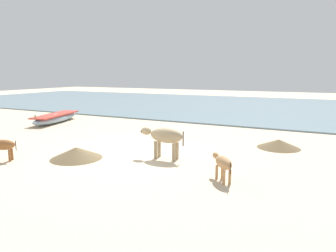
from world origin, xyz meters
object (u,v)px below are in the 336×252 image
object	(u,v)px
fishing_boat_1	(56,118)
calf_far_tan	(223,163)
cow_adult_dun	(165,136)
calf_near_brown	(1,146)

from	to	relation	value
fishing_boat_1	calf_far_tan	xyz separation A→B (m)	(11.18, -4.96, 0.21)
cow_adult_dun	calf_far_tan	xyz separation A→B (m)	(2.29, -1.20, -0.26)
fishing_boat_1	cow_adult_dun	xyz separation A→B (m)	(8.89, -3.77, 0.47)
calf_near_brown	calf_far_tan	xyz separation A→B (m)	(6.83, 1.36, -0.02)
calf_near_brown	calf_far_tan	distance (m)	6.96
fishing_boat_1	calf_far_tan	size ratio (longest dim) A/B	4.61
fishing_boat_1	calf_near_brown	bearing A→B (deg)	19.98
calf_near_brown	fishing_boat_1	bearing A→B (deg)	-85.18
calf_near_brown	calf_far_tan	bearing A→B (deg)	161.54
fishing_boat_1	calf_near_brown	size ratio (longest dim) A/B	4.06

